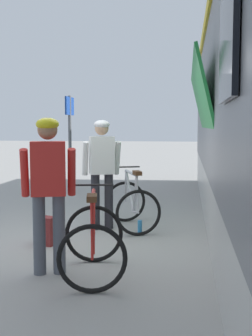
# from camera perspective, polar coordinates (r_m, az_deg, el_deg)

# --- Properties ---
(ground_plane) EXTENTS (80.00, 80.00, 0.00)m
(ground_plane) POSITION_cam_1_polar(r_m,az_deg,el_deg) (6.43, -5.14, -9.63)
(ground_plane) COLOR #A09E99
(cyclist_near_in_white) EXTENTS (0.66, 0.46, 1.76)m
(cyclist_near_in_white) POSITION_cam_1_polar(r_m,az_deg,el_deg) (7.10, -3.13, 0.48)
(cyclist_near_in_white) COLOR #232328
(cyclist_near_in_white) RESTS_ON ground
(cyclist_far_in_red) EXTENTS (0.66, 0.42, 1.76)m
(cyclist_far_in_red) POSITION_cam_1_polar(r_m,az_deg,el_deg) (5.00, -9.98, -1.73)
(cyclist_far_in_red) COLOR #4C515B
(cyclist_far_in_red) RESTS_ON ground
(bicycle_near_silver) EXTENTS (1.02, 1.24, 0.99)m
(bicycle_near_silver) POSITION_cam_1_polar(r_m,az_deg,el_deg) (7.20, 0.72, -4.67)
(bicycle_near_silver) COLOR black
(bicycle_near_silver) RESTS_ON ground
(bicycle_far_red) EXTENTS (0.90, 1.19, 0.99)m
(bicycle_far_red) POSITION_cam_1_polar(r_m,az_deg,el_deg) (4.96, -4.27, -9.39)
(bicycle_far_red) COLOR black
(bicycle_far_red) RESTS_ON ground
(backpack_on_platform) EXTENTS (0.32, 0.26, 0.40)m
(backpack_on_platform) POSITION_cam_1_polar(r_m,az_deg,el_deg) (6.38, -10.31, -7.97)
(backpack_on_platform) COLOR maroon
(backpack_on_platform) RESTS_ON ground
(water_bottle_near_the_bikes) EXTENTS (0.07, 0.07, 0.22)m
(water_bottle_near_the_bikes) POSITION_cam_1_polar(r_m,az_deg,el_deg) (6.87, 1.79, -7.66)
(water_bottle_near_the_bikes) COLOR #338CCC
(water_bottle_near_the_bikes) RESTS_ON ground
(platform_sign_post) EXTENTS (0.08, 0.70, 2.40)m
(platform_sign_post) POSITION_cam_1_polar(r_m,az_deg,el_deg) (11.04, -7.26, 5.20)
(platform_sign_post) COLOR #595B60
(platform_sign_post) RESTS_ON ground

